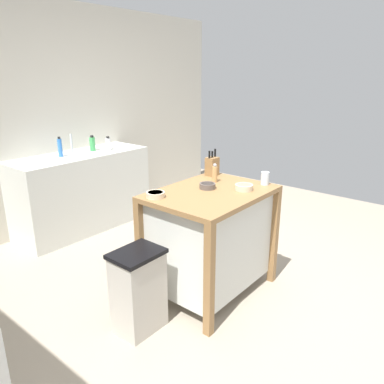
{
  "coord_description": "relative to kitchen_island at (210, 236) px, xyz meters",
  "views": [
    {
      "loc": [
        -2.36,
        -1.56,
        1.83
      ],
      "look_at": [
        -0.05,
        0.34,
        0.86
      ],
      "focal_mm": 34.86,
      "sensor_mm": 36.0,
      "label": 1
    }
  ],
  "objects": [
    {
      "name": "knife_block",
      "position": [
        0.39,
        0.28,
        0.49
      ],
      "size": [
        0.11,
        0.09,
        0.24
      ],
      "color": "olive",
      "rests_on": "kitchen_island"
    },
    {
      "name": "pepper_grinder",
      "position": [
        0.23,
        0.13,
        0.48
      ],
      "size": [
        0.04,
        0.04,
        0.17
      ],
      "color": "tan",
      "rests_on": "kitchen_island"
    },
    {
      "name": "bowl_stoneware_deep",
      "position": [
        -0.4,
        0.23,
        0.42
      ],
      "size": [
        0.14,
        0.14,
        0.04
      ],
      "color": "beige",
      "rests_on": "kitchen_island"
    },
    {
      "name": "trash_bin",
      "position": [
        -0.75,
        0.09,
        -0.19
      ],
      "size": [
        0.36,
        0.28,
        0.63
      ],
      "color": "#B7B2A8",
      "rests_on": "ground"
    },
    {
      "name": "drinking_cup",
      "position": [
        0.43,
        -0.25,
        0.46
      ],
      "size": [
        0.07,
        0.07,
        0.11
      ],
      "color": "silver",
      "rests_on": "kitchen_island"
    },
    {
      "name": "bowl_ceramic_wide",
      "position": [
        0.19,
        -0.19,
        0.43
      ],
      "size": [
        0.15,
        0.15,
        0.05
      ],
      "color": "beige",
      "rests_on": "kitchen_island"
    },
    {
      "name": "bowl_ceramic_small",
      "position": [
        0.04,
        0.06,
        0.43
      ],
      "size": [
        0.13,
        0.13,
        0.04
      ],
      "color": "#564C47",
      "rests_on": "kitchen_island"
    },
    {
      "name": "bottle_spray_cleaner",
      "position": [
        0.36,
        2.05,
        0.49
      ],
      "size": [
        0.07,
        0.07,
        0.19
      ],
      "color": "green",
      "rests_on": "sink_counter"
    },
    {
      "name": "bottle_dish_soap",
      "position": [
        0.51,
        1.95,
        0.48
      ],
      "size": [
        0.06,
        0.06,
        0.17
      ],
      "color": "white",
      "rests_on": "sink_counter"
    },
    {
      "name": "kitchen_island",
      "position": [
        0.0,
        0.0,
        0.0
      ],
      "size": [
        1.02,
        0.76,
        0.91
      ],
      "color": "olive",
      "rests_on": "ground"
    },
    {
      "name": "sink_faucet",
      "position": [
        0.14,
        2.16,
        0.52
      ],
      "size": [
        0.02,
        0.02,
        0.22
      ],
      "color": "#B7BCC1",
      "rests_on": "sink_counter"
    },
    {
      "name": "bottle_hand_soap",
      "position": [
        -0.08,
        2.05,
        0.51
      ],
      "size": [
        0.05,
        0.05,
        0.23
      ],
      "color": "blue",
      "rests_on": "sink_counter"
    },
    {
      "name": "sink_counter",
      "position": [
        0.14,
        2.02,
        -0.05
      ],
      "size": [
        1.62,
        0.6,
        0.92
      ],
      "color": "silver",
      "rests_on": "ground"
    },
    {
      "name": "wall_back",
      "position": [
        0.05,
        2.37,
        0.79
      ],
      "size": [
        5.53,
        0.1,
        2.6
      ],
      "primitive_type": "cube",
      "color": "beige",
      "rests_on": "ground"
    },
    {
      "name": "ground_plane",
      "position": [
        0.05,
        -0.14,
        -0.51
      ],
      "size": [
        6.53,
        6.53,
        0.0
      ],
      "primitive_type": "plane",
      "color": "gray",
      "rests_on": "ground"
    }
  ]
}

